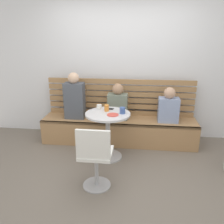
% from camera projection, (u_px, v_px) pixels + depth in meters
% --- Properties ---
extents(ground, '(8.00, 8.00, 0.00)m').
position_uv_depth(ground, '(111.00, 181.00, 3.13)').
color(ground, '#70665B').
extents(back_wall, '(5.20, 0.10, 2.90)m').
position_uv_depth(back_wall, '(121.00, 58.00, 4.21)').
color(back_wall, silver).
rests_on(back_wall, ground).
extents(booth_bench, '(2.70, 0.52, 0.44)m').
position_uv_depth(booth_bench, '(119.00, 130.00, 4.19)').
color(booth_bench, '#A87C51').
rests_on(booth_bench, ground).
extents(booth_backrest, '(2.65, 0.04, 0.67)m').
position_uv_depth(booth_backrest, '(120.00, 97.00, 4.24)').
color(booth_backrest, '#9A7249').
rests_on(booth_backrest, booth_bench).
extents(cafe_table, '(0.68, 0.68, 0.74)m').
position_uv_depth(cafe_table, '(108.00, 127.00, 3.57)').
color(cafe_table, '#ADADB2').
rests_on(cafe_table, ground).
extents(white_chair, '(0.40, 0.40, 0.85)m').
position_uv_depth(white_chair, '(95.00, 156.00, 2.83)').
color(white_chair, '#ADADB2').
rests_on(white_chair, ground).
extents(person_adult, '(0.34, 0.22, 0.81)m').
position_uv_depth(person_adult, '(75.00, 98.00, 4.08)').
color(person_adult, '#4C515B').
rests_on(person_adult, booth_bench).
extents(person_child_left, '(0.34, 0.22, 0.63)m').
position_uv_depth(person_child_left, '(118.00, 104.00, 4.06)').
color(person_child_left, slate).
rests_on(person_child_left, booth_bench).
extents(person_child_middle, '(0.34, 0.22, 0.60)m').
position_uv_depth(person_child_middle, '(169.00, 107.00, 3.93)').
color(person_child_middle, '#8C9EC6').
rests_on(person_child_middle, booth_bench).
extents(cup_tumbler_orange, '(0.07, 0.07, 0.10)m').
position_uv_depth(cup_tumbler_orange, '(107.00, 108.00, 3.58)').
color(cup_tumbler_orange, orange).
rests_on(cup_tumbler_orange, cafe_table).
extents(cup_ceramic_white, '(0.08, 0.08, 0.07)m').
position_uv_depth(cup_ceramic_white, '(99.00, 107.00, 3.68)').
color(cup_ceramic_white, white).
rests_on(cup_ceramic_white, cafe_table).
extents(cup_mug_blue, '(0.08, 0.08, 0.09)m').
position_uv_depth(cup_mug_blue, '(122.00, 110.00, 3.47)').
color(cup_mug_blue, '#3D5B9E').
rests_on(cup_mug_blue, cafe_table).
extents(plate_small, '(0.17, 0.17, 0.01)m').
position_uv_depth(plate_small, '(113.00, 115.00, 3.41)').
color(plate_small, '#DB4C42').
rests_on(plate_small, cafe_table).
extents(phone_on_table, '(0.15, 0.10, 0.01)m').
position_uv_depth(phone_on_table, '(109.00, 109.00, 3.70)').
color(phone_on_table, black).
rests_on(phone_on_table, cafe_table).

